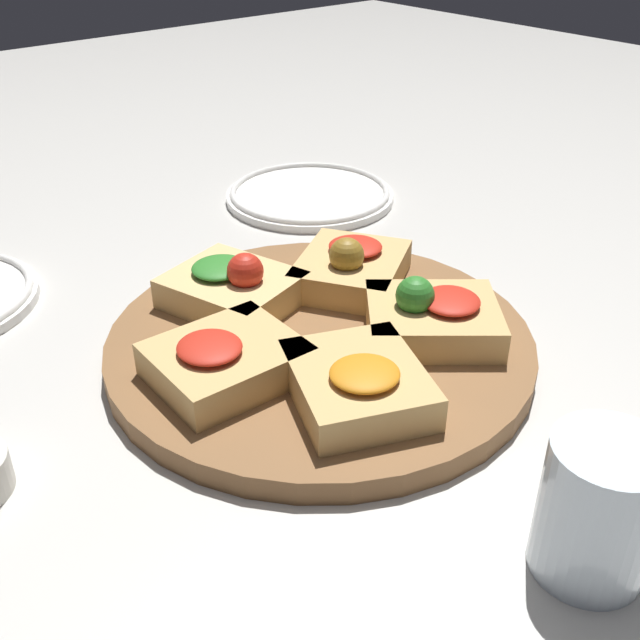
% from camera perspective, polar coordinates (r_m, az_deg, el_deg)
% --- Properties ---
extents(ground_plane, '(3.00, 3.00, 0.00)m').
position_cam_1_polar(ground_plane, '(0.69, 0.00, -2.56)').
color(ground_plane, beige).
extents(serving_board, '(0.39, 0.39, 0.02)m').
position_cam_1_polar(serving_board, '(0.68, 0.00, -1.82)').
color(serving_board, brown).
rests_on(serving_board, ground_plane).
extents(focaccia_slice_0, '(0.14, 0.15, 0.04)m').
position_cam_1_polar(focaccia_slice_0, '(0.59, 2.92, -4.82)').
color(focaccia_slice_0, tan).
rests_on(focaccia_slice_0, serving_board).
extents(focaccia_slice_1, '(0.15, 0.15, 0.06)m').
position_cam_1_polar(focaccia_slice_1, '(0.67, 8.54, 0.29)').
color(focaccia_slice_1, tan).
rests_on(focaccia_slice_1, serving_board).
extents(focaccia_slice_2, '(0.15, 0.15, 0.06)m').
position_cam_1_polar(focaccia_slice_2, '(0.75, 2.37, 4.04)').
color(focaccia_slice_2, tan).
rests_on(focaccia_slice_2, serving_board).
extents(focaccia_slice_3, '(0.13, 0.14, 0.06)m').
position_cam_1_polar(focaccia_slice_3, '(0.72, -6.67, 2.56)').
color(focaccia_slice_3, '#DBB775').
rests_on(focaccia_slice_3, serving_board).
extents(focaccia_slice_4, '(0.12, 0.10, 0.04)m').
position_cam_1_polar(focaccia_slice_4, '(0.62, -7.44, -2.91)').
color(focaccia_slice_4, tan).
rests_on(focaccia_slice_4, serving_board).
extents(plate_right, '(0.22, 0.22, 0.02)m').
position_cam_1_polar(plate_right, '(1.01, -0.78, 9.58)').
color(plate_right, white).
rests_on(plate_right, ground_plane).
extents(water_glass, '(0.07, 0.07, 0.10)m').
position_cam_1_polar(water_glass, '(0.50, 20.40, -13.36)').
color(water_glass, silver).
rests_on(water_glass, ground_plane).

